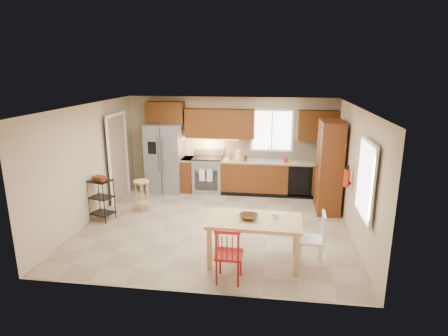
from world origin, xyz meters
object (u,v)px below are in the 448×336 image
at_px(soap_bottle, 286,159).
at_px(table_jar, 275,217).
at_px(chair_red, 229,254).
at_px(dining_table, 254,241).
at_px(table_bowl, 249,219).
at_px(fire_extinguisher, 347,178).
at_px(utility_cart, 101,199).
at_px(bar_stool, 142,196).
at_px(refrigerator, 165,158).
at_px(range_stove, 208,175).
at_px(pantry, 329,167).
at_px(chair_white, 311,239).

height_order(soap_bottle, table_jar, soap_bottle).
xyz_separation_m(chair_red, table_jar, (0.69, 0.75, 0.34)).
distance_m(dining_table, table_bowl, 0.40).
bearing_deg(fire_extinguisher, utility_cart, -177.78).
height_order(table_jar, bar_stool, table_jar).
distance_m(refrigerator, table_jar, 4.53).
bearing_deg(soap_bottle, dining_table, -99.55).
relative_size(refrigerator, utility_cart, 1.93).
relative_size(range_stove, bar_stool, 1.25).
xyz_separation_m(fire_extinguisher, utility_cart, (-5.13, -0.20, -0.63)).
bearing_deg(fire_extinguisher, range_stove, 147.38).
bearing_deg(pantry, table_jar, -115.37).
bearing_deg(soap_bottle, chair_red, -102.72).
bearing_deg(chair_white, dining_table, 94.59).
bearing_deg(pantry, range_stove, 161.71).
bearing_deg(utility_cart, fire_extinguisher, 18.90).
distance_m(range_stove, chair_white, 4.29).
height_order(soap_bottle, dining_table, soap_bottle).
bearing_deg(chair_white, table_bowl, 94.31).
bearing_deg(bar_stool, chair_white, -39.47).
distance_m(pantry, chair_white, 2.72).
relative_size(pantry, bar_stool, 2.86).
bearing_deg(table_bowl, bar_stool, 142.35).
bearing_deg(refrigerator, utility_cart, -110.20).
xyz_separation_m(range_stove, pantry, (2.98, -0.99, 0.59)).
xyz_separation_m(soap_bottle, dining_table, (-0.59, -3.53, -0.61)).
bearing_deg(table_jar, dining_table, -164.05).
distance_m(soap_bottle, fire_extinguisher, 2.27).
bearing_deg(table_jar, fire_extinguisher, 46.66).
distance_m(range_stove, pantry, 3.19).
bearing_deg(fire_extinguisher, pantry, 100.78).
relative_size(soap_bottle, fire_extinguisher, 0.53).
relative_size(pantry, chair_red, 2.29).
bearing_deg(bar_stool, soap_bottle, 13.64).
distance_m(pantry, fire_extinguisher, 1.07).
relative_size(fire_extinguisher, utility_cart, 0.38).
bearing_deg(table_bowl, fire_extinguisher, 40.70).
relative_size(table_bowl, table_jar, 2.37).
bearing_deg(utility_cart, refrigerator, 86.48).
xyz_separation_m(soap_bottle, table_bowl, (-0.69, -3.53, -0.22)).
height_order(dining_table, utility_cart, utility_cart).
distance_m(chair_red, table_jar, 1.07).
height_order(chair_red, utility_cart, utility_cart).
xyz_separation_m(pantry, utility_cart, (-4.93, -1.25, -0.58)).
bearing_deg(table_jar, chair_white, -4.48).
height_order(fire_extinguisher, bar_stool, fire_extinguisher).
height_order(refrigerator, table_bowl, refrigerator).
height_order(chair_white, table_jar, chair_white).
bearing_deg(table_jar, refrigerator, 130.21).
distance_m(range_stove, table_bowl, 3.87).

